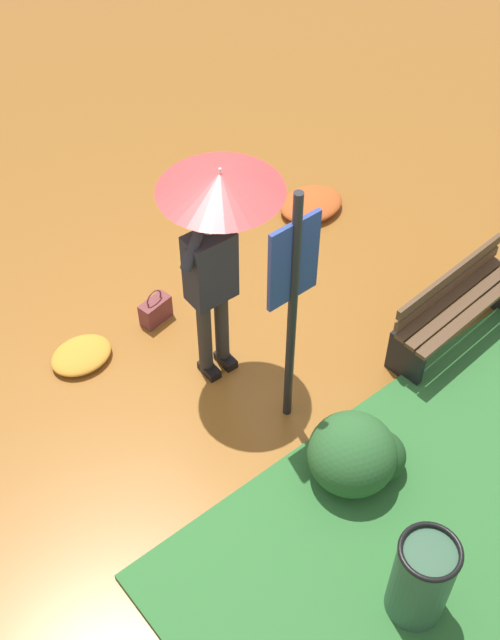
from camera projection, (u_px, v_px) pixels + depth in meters
name	position (u px, v px, depth m)	size (l,w,h in m)	color
ground_plane	(216.00, 374.00, 7.12)	(18.00, 18.00, 0.00)	brown
person_with_umbrella	(216.00, 225.00, 6.10)	(0.96, 0.96, 2.04)	#2D2823
info_sign_post	(293.00, 288.00, 5.79)	(0.44, 0.07, 2.30)	black
handbag	(156.00, 310.00, 7.47)	(0.32, 0.19, 0.37)	brown
park_bench	(456.00, 308.00, 7.11)	(1.40, 0.46, 0.75)	black
trash_bin	(421.00, 580.00, 5.38)	(0.42, 0.42, 0.83)	#2D5138
shrub_cluster	(357.00, 454.00, 6.21)	(0.75, 0.68, 0.62)	#285628
leaf_pile_near_person	(81.00, 355.00, 7.19)	(0.55, 0.44, 0.12)	#C68428
leaf_pile_by_bench	(311.00, 204.00, 8.59)	(0.71, 0.56, 0.16)	#B74C1E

